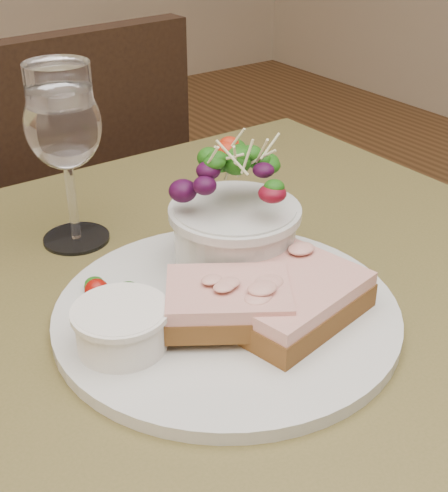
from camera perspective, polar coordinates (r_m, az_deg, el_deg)
cafe_table at (r=0.66m, az=0.34°, el=-14.04°), size 0.80×0.80×0.75m
chair_far at (r=1.38m, az=-14.33°, el=-7.47°), size 0.45×0.45×0.90m
dinner_plate at (r=0.60m, az=0.23°, el=-5.60°), size 0.30×0.30×0.01m
sandwich_front at (r=0.59m, az=5.54°, el=-4.33°), size 0.14×0.12×0.03m
sandwich_back at (r=0.57m, az=0.35°, el=-4.67°), size 0.13×0.12×0.03m
ramekin at (r=0.55m, az=-8.54°, el=-6.57°), size 0.07×0.07×0.04m
salad_bowl at (r=0.64m, az=0.91°, el=3.13°), size 0.12×0.12×0.13m
garnish at (r=0.62m, az=-9.98°, el=-3.41°), size 0.05×0.04×0.02m
wine_glass at (r=0.70m, az=-13.21°, el=9.40°), size 0.08×0.08×0.18m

